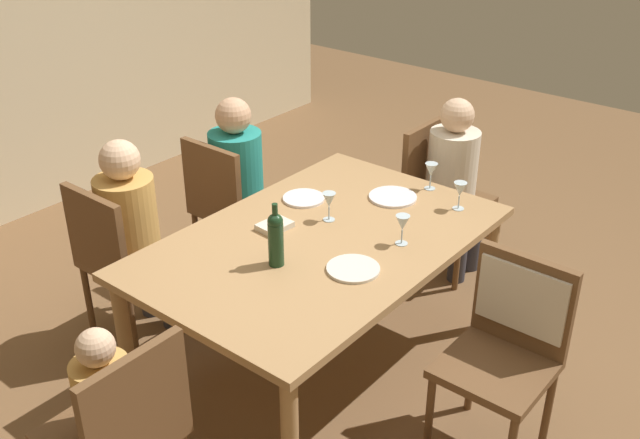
% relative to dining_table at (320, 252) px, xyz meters
% --- Properties ---
extents(ground_plane, '(10.00, 10.00, 0.00)m').
position_rel_dining_table_xyz_m(ground_plane, '(0.00, 0.00, -0.68)').
color(ground_plane, brown).
extents(dining_table, '(1.76, 1.16, 0.76)m').
position_rel_dining_table_xyz_m(dining_table, '(0.00, 0.00, 0.00)').
color(dining_table, '#A87F51').
rests_on(dining_table, ground_plane).
extents(chair_far_right, '(0.44, 0.44, 0.92)m').
position_rel_dining_table_xyz_m(chair_far_right, '(0.31, 0.96, -0.15)').
color(chair_far_right, brown).
rests_on(chair_far_right, ground_plane).
extents(chair_far_left, '(0.44, 0.44, 0.92)m').
position_rel_dining_table_xyz_m(chair_far_left, '(-0.48, 0.96, -0.15)').
color(chair_far_left, brown).
rests_on(chair_far_left, ground_plane).
extents(chair_right_end, '(0.44, 0.44, 0.92)m').
position_rel_dining_table_xyz_m(chair_right_end, '(1.26, 0.09, -0.15)').
color(chair_right_end, brown).
rests_on(chair_right_end, ground_plane).
extents(chair_left_end, '(0.44, 0.44, 0.92)m').
position_rel_dining_table_xyz_m(chair_left_end, '(-1.26, -0.09, -0.15)').
color(chair_left_end, brown).
rests_on(chair_left_end, ground_plane).
extents(chair_near, '(0.46, 0.44, 0.92)m').
position_rel_dining_table_xyz_m(chair_near, '(0.12, -0.96, -0.09)').
color(chair_near, brown).
rests_on(chair_near, ground_plane).
extents(person_woman_host, '(0.36, 0.31, 1.15)m').
position_rel_dining_table_xyz_m(person_woman_host, '(0.42, 0.96, -0.02)').
color(person_woman_host, '#33333D').
rests_on(person_woman_host, ground_plane).
extents(person_man_bearded, '(0.35, 0.31, 1.14)m').
position_rel_dining_table_xyz_m(person_man_bearded, '(-0.37, 0.96, -0.02)').
color(person_man_bearded, '#33333D').
rests_on(person_man_bearded, ground_plane).
extents(person_man_guest, '(0.30, 0.35, 1.12)m').
position_rel_dining_table_xyz_m(person_man_guest, '(1.26, -0.03, -0.03)').
color(person_man_guest, '#33333D').
rests_on(person_man_guest, ground_plane).
extents(person_child_small, '(0.22, 0.25, 0.94)m').
position_rel_dining_table_xyz_m(person_child_small, '(-1.26, 0.02, -0.12)').
color(person_child_small, '#33333D').
rests_on(person_child_small, ground_plane).
extents(wine_bottle_tall_green, '(0.07, 0.07, 0.30)m').
position_rel_dining_table_xyz_m(wine_bottle_tall_green, '(-0.31, 0.00, 0.21)').
color(wine_bottle_tall_green, '#19381E').
rests_on(wine_bottle_tall_green, dining_table).
extents(wine_glass_near_left, '(0.07, 0.07, 0.15)m').
position_rel_dining_table_xyz_m(wine_glass_near_left, '(0.80, -0.12, 0.18)').
color(wine_glass_near_left, silver).
rests_on(wine_glass_near_left, dining_table).
extents(wine_glass_centre, '(0.07, 0.07, 0.15)m').
position_rel_dining_table_xyz_m(wine_glass_centre, '(0.69, -0.36, 0.18)').
color(wine_glass_centre, silver).
rests_on(wine_glass_centre, dining_table).
extents(wine_glass_near_right, '(0.07, 0.07, 0.15)m').
position_rel_dining_table_xyz_m(wine_glass_near_right, '(0.17, 0.08, 0.18)').
color(wine_glass_near_right, silver).
rests_on(wine_glass_near_right, dining_table).
extents(wine_glass_far, '(0.07, 0.07, 0.15)m').
position_rel_dining_table_xyz_m(wine_glass_far, '(0.20, -0.33, 0.18)').
color(wine_glass_far, silver).
rests_on(wine_glass_far, dining_table).
extents(dinner_plate_host, '(0.25, 0.25, 0.01)m').
position_rel_dining_table_xyz_m(dinner_plate_host, '(0.58, -0.03, 0.08)').
color(dinner_plate_host, white).
rests_on(dinner_plate_host, dining_table).
extents(dinner_plate_guest_left, '(0.24, 0.24, 0.01)m').
position_rel_dining_table_xyz_m(dinner_plate_guest_left, '(-0.13, -0.30, 0.08)').
color(dinner_plate_guest_left, silver).
rests_on(dinner_plate_guest_left, dining_table).
extents(dinner_plate_guest_right, '(0.22, 0.22, 0.01)m').
position_rel_dining_table_xyz_m(dinner_plate_guest_right, '(0.27, 0.33, 0.08)').
color(dinner_plate_guest_right, white).
rests_on(dinner_plate_guest_right, dining_table).
extents(folded_napkin, '(0.17, 0.13, 0.03)m').
position_rel_dining_table_xyz_m(folded_napkin, '(-0.07, 0.23, 0.09)').
color(folded_napkin, beige).
rests_on(folded_napkin, dining_table).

